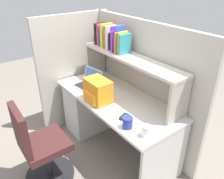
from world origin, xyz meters
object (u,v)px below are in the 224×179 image
object	(u,v)px
computer_mouse	(124,117)
paper_cup	(146,131)
laptop	(89,83)
snack_canister	(128,122)
office_chair	(41,150)
backpack	(98,91)

from	to	relation	value
computer_mouse	paper_cup	size ratio (longest dim) A/B	0.95
laptop	snack_canister	distance (m)	0.94
laptop	snack_canister	bearing A→B (deg)	-9.44
snack_canister	office_chair	size ratio (longest dim) A/B	0.12
laptop	snack_canister	xyz separation A→B (m)	(0.93, -0.15, 0.00)
snack_canister	office_chair	distance (m)	0.95
backpack	paper_cup	distance (m)	0.76
backpack	office_chair	bearing A→B (deg)	-90.33
backpack	laptop	bearing A→B (deg)	163.68
computer_mouse	laptop	bearing A→B (deg)	155.42
backpack	snack_canister	bearing A→B (deg)	-4.88
backpack	snack_canister	distance (m)	0.57
office_chair	computer_mouse	bearing A→B (deg)	-119.38
backpack	snack_canister	size ratio (longest dim) A/B	2.73
computer_mouse	paper_cup	world-z (taller)	paper_cup
laptop	paper_cup	world-z (taller)	laptop
snack_canister	paper_cup	bearing A→B (deg)	13.94
laptop	office_chair	size ratio (longest dim) A/B	0.37
snack_canister	office_chair	xyz separation A→B (m)	(-0.57, -0.66, -0.39)
paper_cup	office_chair	world-z (taller)	office_chair
laptop	computer_mouse	size ratio (longest dim) A/B	3.30
laptop	paper_cup	xyz separation A→B (m)	(1.11, -0.11, 0.00)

